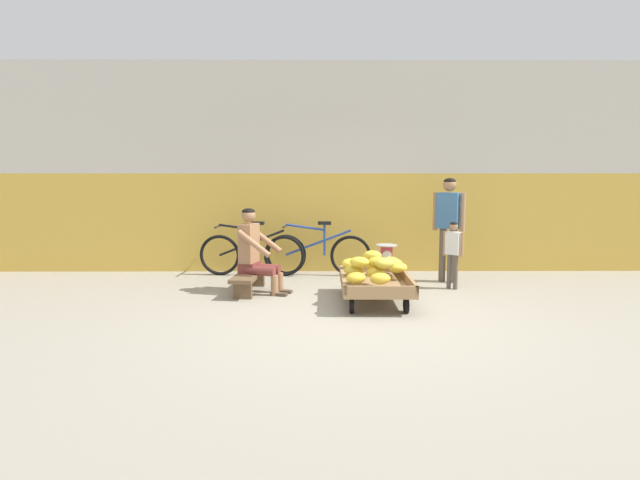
{
  "coord_description": "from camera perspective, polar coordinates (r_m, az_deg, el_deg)",
  "views": [
    {
      "loc": [
        -0.44,
        -5.78,
        1.63
      ],
      "look_at": [
        -0.39,
        1.11,
        0.75
      ],
      "focal_mm": 30.28,
      "sensor_mm": 36.0,
      "label": 1
    }
  ],
  "objects": [
    {
      "name": "weighing_scale",
      "position": [
        7.74,
        7.03,
        -1.51
      ],
      "size": [
        0.3,
        0.3,
        0.29
      ],
      "color": "#28282D",
      "rests_on": "plastic_crate"
    },
    {
      "name": "ground_plane",
      "position": [
        6.02,
        3.81,
        -8.45
      ],
      "size": [
        80.0,
        80.0,
        0.0
      ],
      "primitive_type": "plane",
      "color": "gray"
    },
    {
      "name": "banana_cart",
      "position": [
        6.77,
        5.83,
        -4.6
      ],
      "size": [
        0.86,
        1.45,
        0.36
      ],
      "color": "#99754C",
      "rests_on": "ground"
    },
    {
      "name": "plastic_crate",
      "position": [
        7.79,
        7.0,
        -3.72
      ],
      "size": [
        0.36,
        0.28,
        0.3
      ],
      "color": "gold",
      "rests_on": "ground"
    },
    {
      "name": "bicycle_near_left",
      "position": [
        8.49,
        -7.25,
        -1.42
      ],
      "size": [
        1.66,
        0.48,
        0.86
      ],
      "color": "black",
      "rests_on": "ground"
    },
    {
      "name": "bicycle_far_left",
      "position": [
        8.45,
        -0.23,
        -1.41
      ],
      "size": [
        1.65,
        0.48,
        0.86
      ],
      "color": "black",
      "rests_on": "ground"
    },
    {
      "name": "banana_pile",
      "position": [
        6.75,
        5.92,
        -2.75
      ],
      "size": [
        0.87,
        1.4,
        0.26
      ],
      "color": "gold",
      "rests_on": "banana_cart"
    },
    {
      "name": "vendor_seated",
      "position": [
        7.28,
        -6.87,
        -1.16
      ],
      "size": [
        0.73,
        0.6,
        1.14
      ],
      "color": "#9E704C",
      "rests_on": "ground"
    },
    {
      "name": "customer_adult",
      "position": [
        8.1,
        13.44,
        2.28
      ],
      "size": [
        0.42,
        0.35,
        1.53
      ],
      "color": "brown",
      "rests_on": "ground"
    },
    {
      "name": "low_bench",
      "position": [
        7.38,
        -7.45,
        -3.96
      ],
      "size": [
        0.42,
        1.13,
        0.27
      ],
      "color": "brown",
      "rests_on": "ground"
    },
    {
      "name": "back_wall",
      "position": [
        8.86,
        2.44,
        7.59
      ],
      "size": [
        16.0,
        0.3,
        3.35
      ],
      "color": "gold",
      "rests_on": "ground"
    },
    {
      "name": "customer_child",
      "position": [
        7.67,
        13.89,
        -0.8
      ],
      "size": [
        0.25,
        0.21,
        0.94
      ],
      "color": "brown",
      "rests_on": "ground"
    }
  ]
}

